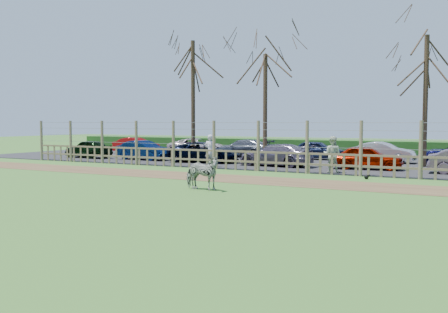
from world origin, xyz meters
The scene contains 22 objects.
ground centered at (0.00, 0.00, 0.00)m, with size 120.00×120.00×0.00m, color #5E8E33.
dirt_strip centered at (0.00, 4.50, 0.01)m, with size 34.00×2.80×0.01m, color brown.
asphalt centered at (0.00, 14.50, 0.02)m, with size 44.00×13.00×0.04m, color #232326.
hedge centered at (0.00, 21.50, 0.55)m, with size 46.00×2.00×1.10m, color #1E4716.
fence centered at (0.00, 8.00, 0.80)m, with size 30.16×0.16×2.50m.
tree_left centered at (-6.50, 12.50, 5.62)m, with size 4.80×4.80×7.88m.
tree_mid centered at (-2.00, 13.50, 4.87)m, with size 4.80×4.80×6.83m.
tree_right centered at (7.00, 14.00, 5.24)m, with size 4.80×4.80×7.35m.
zebra centered at (0.99, 0.81, 0.62)m, with size 0.67×1.47×1.24m, color gray.
visitor_a centered at (-3.04, 8.57, 0.90)m, with size 0.63×0.41×1.72m, color silver.
visitor_b centered at (3.55, 8.55, 0.90)m, with size 0.84×0.65×1.72m, color beige.
crow centered at (5.49, 7.00, 0.10)m, with size 0.26×0.19×0.21m.
car_0 centered at (-13.58, 10.67, 0.64)m, with size 1.42×3.52×1.20m, color black.
car_1 centered at (-9.22, 10.97, 0.64)m, with size 1.27×3.64×1.20m, color #061743.
car_2 centered at (-4.85, 11.05, 0.64)m, with size 1.99×4.32×1.20m, color black.
car_3 centered at (-0.17, 10.71, 0.64)m, with size 1.68×4.13×1.20m, color #5E536A.
car_4 centered at (4.62, 11.11, 0.64)m, with size 1.42×3.52×1.20m, color #850E00.
car_7 centered at (-13.52, 15.73, 0.64)m, with size 1.27×3.64×1.20m, color #970C0E.
car_8 centered at (-8.50, 16.36, 0.64)m, with size 1.99×4.32×1.20m, color #C1AEB6.
car_9 centered at (-4.71, 16.01, 0.64)m, with size 1.68×4.13×1.20m, color #4E5362.
car_10 centered at (0.39, 16.36, 0.64)m, with size 1.42×3.52×1.20m, color #17203E.
car_11 centered at (4.53, 15.88, 0.64)m, with size 1.27×3.64×1.20m, color #B3B1B7.
Camera 1 is at (9.98, -14.47, 2.44)m, focal length 40.00 mm.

